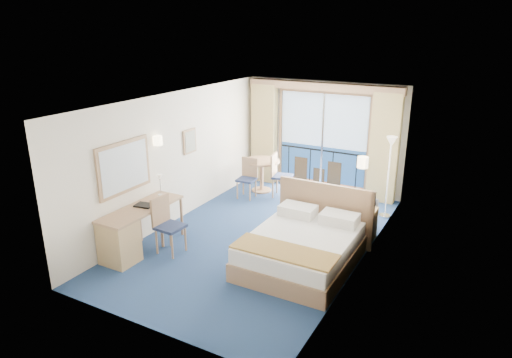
% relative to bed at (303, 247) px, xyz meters
% --- Properties ---
extents(floor, '(6.50, 6.50, 0.00)m').
position_rel_bed_xyz_m(floor, '(-1.13, 0.58, -0.33)').
color(floor, navy).
rests_on(floor, ground).
extents(room_walls, '(4.04, 6.54, 2.72)m').
position_rel_bed_xyz_m(room_walls, '(-1.13, 0.58, 1.45)').
color(room_walls, silver).
rests_on(room_walls, ground).
extents(balcony_door, '(2.36, 0.03, 2.52)m').
position_rel_bed_xyz_m(balcony_door, '(-1.14, 3.80, 0.82)').
color(balcony_door, navy).
rests_on(balcony_door, room_walls).
extents(curtain_left, '(0.65, 0.22, 2.55)m').
position_rel_bed_xyz_m(curtain_left, '(-2.68, 3.65, 0.95)').
color(curtain_left, tan).
rests_on(curtain_left, room_walls).
extents(curtain_right, '(0.65, 0.22, 2.55)m').
position_rel_bed_xyz_m(curtain_right, '(0.42, 3.65, 0.95)').
color(curtain_right, tan).
rests_on(curtain_right, room_walls).
extents(pelmet, '(3.80, 0.25, 0.18)m').
position_rel_bed_xyz_m(pelmet, '(-1.13, 3.68, 2.25)').
color(pelmet, '#AC7B5D').
rests_on(pelmet, room_walls).
extents(mirror, '(0.05, 1.25, 0.95)m').
position_rel_bed_xyz_m(mirror, '(-3.10, -0.92, 1.22)').
color(mirror, '#AC7B5D').
rests_on(mirror, room_walls).
extents(wall_print, '(0.04, 0.42, 0.52)m').
position_rel_bed_xyz_m(wall_print, '(-3.10, 1.03, 1.27)').
color(wall_print, '#AC7B5D').
rests_on(wall_print, room_walls).
extents(sconce_left, '(0.18, 0.18, 0.18)m').
position_rel_bed_xyz_m(sconce_left, '(-3.07, -0.02, 1.52)').
color(sconce_left, '#FFE7B2').
rests_on(sconce_left, room_walls).
extents(sconce_right, '(0.18, 0.18, 0.18)m').
position_rel_bed_xyz_m(sconce_right, '(0.81, 0.43, 1.52)').
color(sconce_right, '#FFE7B2').
rests_on(sconce_right, room_walls).
extents(bed, '(1.86, 2.21, 1.17)m').
position_rel_bed_xyz_m(bed, '(0.00, 0.00, 0.00)').
color(bed, '#AC7B5D').
rests_on(bed, ground).
extents(nightstand, '(0.47, 0.45, 0.61)m').
position_rel_bed_xyz_m(nightstand, '(0.61, 1.51, -0.02)').
color(nightstand, tan).
rests_on(nightstand, ground).
extents(phone, '(0.18, 0.15, 0.08)m').
position_rel_bed_xyz_m(phone, '(0.64, 1.49, 0.32)').
color(phone, silver).
rests_on(phone, nightstand).
extents(armchair, '(1.11, 1.11, 0.72)m').
position_rel_bed_xyz_m(armchair, '(0.24, 1.88, 0.04)').
color(armchair, '#424551').
rests_on(armchair, ground).
extents(floor_lamp, '(0.25, 0.25, 1.78)m').
position_rel_bed_xyz_m(floor_lamp, '(0.75, 2.77, 1.02)').
color(floor_lamp, silver).
rests_on(floor_lamp, ground).
extents(desk, '(0.60, 1.74, 0.82)m').
position_rel_bed_xyz_m(desk, '(-2.82, -1.35, 0.13)').
color(desk, '#AC7B5D').
rests_on(desk, ground).
extents(desk_chair, '(0.48, 0.47, 1.05)m').
position_rel_bed_xyz_m(desk_chair, '(-2.36, -0.76, 0.27)').
color(desk_chair, '#212C4E').
rests_on(desk_chair, ground).
extents(folder, '(0.36, 0.29, 0.03)m').
position_rel_bed_xyz_m(folder, '(-2.83, -0.79, 0.50)').
color(folder, black).
rests_on(folder, desk).
extents(desk_lamp, '(0.11, 0.11, 0.43)m').
position_rel_bed_xyz_m(desk_lamp, '(-2.88, -0.26, 0.81)').
color(desk_lamp, silver).
rests_on(desk_lamp, desk).
extents(round_table, '(0.89, 0.89, 0.80)m').
position_rel_bed_xyz_m(round_table, '(-2.36, 2.92, 0.28)').
color(round_table, '#AC7B5D').
rests_on(round_table, ground).
extents(table_chair_a, '(0.54, 0.53, 1.05)m').
position_rel_bed_xyz_m(table_chair_a, '(-1.84, 2.80, 0.27)').
color(table_chair_a, '#212C4E').
rests_on(table_chair_a, ground).
extents(table_chair_b, '(0.44, 0.45, 0.96)m').
position_rel_bed_xyz_m(table_chair_b, '(-2.46, 2.40, 0.21)').
color(table_chair_b, '#212C4E').
rests_on(table_chair_b, ground).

